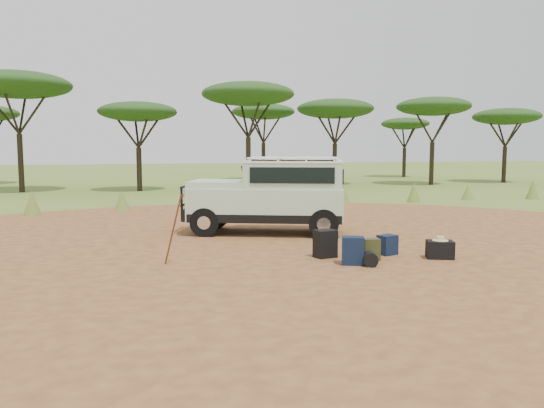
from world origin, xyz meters
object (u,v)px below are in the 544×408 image
object	(u,v)px
walking_staff	(173,230)
backpack_navy	(353,251)
safari_vehicle	(272,197)
hard_case	(440,250)
backpack_olive	(371,250)
duffel_navy	(387,245)
backpack_black	(325,244)

from	to	relation	value
walking_staff	backpack_navy	size ratio (longest dim) A/B	2.59
safari_vehicle	walking_staff	distance (m)	4.44
hard_case	walking_staff	bearing A→B (deg)	-167.57
backpack_olive	duffel_navy	distance (m)	0.75
walking_staff	hard_case	xyz separation A→B (m)	(5.42, -0.93, -0.51)
backpack_black	duffel_navy	xyz separation A→B (m)	(1.40, -0.11, -0.08)
safari_vehicle	backpack_black	size ratio (longest dim) A/B	7.65
backpack_black	duffel_navy	world-z (taller)	backpack_black
walking_staff	hard_case	world-z (taller)	walking_staff
safari_vehicle	duffel_navy	size ratio (longest dim) A/B	10.40
backpack_olive	duffel_navy	world-z (taller)	backpack_olive
safari_vehicle	hard_case	bearing A→B (deg)	-38.24
safari_vehicle	backpack_navy	world-z (taller)	safari_vehicle
safari_vehicle	backpack_olive	distance (m)	4.17
duffel_navy	walking_staff	bearing A→B (deg)	158.99
safari_vehicle	backpack_navy	size ratio (longest dim) A/B	8.06
safari_vehicle	walking_staff	xyz separation A→B (m)	(-2.98, -3.28, -0.29)
safari_vehicle	backpack_navy	xyz separation A→B (m)	(0.44, -4.24, -0.72)
walking_staff	hard_case	bearing A→B (deg)	-61.28
backpack_black	backpack_olive	distance (m)	0.96
walking_staff	backpack_olive	xyz separation A→B (m)	(3.95, -0.70, -0.48)
hard_case	duffel_navy	bearing A→B (deg)	164.93
safari_vehicle	duffel_navy	xyz separation A→B (m)	(1.58, -3.55, -0.78)
backpack_black	backpack_navy	distance (m)	0.84
walking_staff	duffel_navy	size ratio (longest dim) A/B	3.34
backpack_navy	backpack_olive	bearing A→B (deg)	48.55
hard_case	safari_vehicle	bearing A→B (deg)	142.29
safari_vehicle	backpack_black	bearing A→B (deg)	-65.56
backpack_navy	hard_case	distance (m)	2.01
backpack_navy	hard_case	xyz separation A→B (m)	(2.01, 0.03, -0.09)
backpack_black	backpack_olive	xyz separation A→B (m)	(0.80, -0.54, -0.07)
walking_staff	backpack_black	distance (m)	3.18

